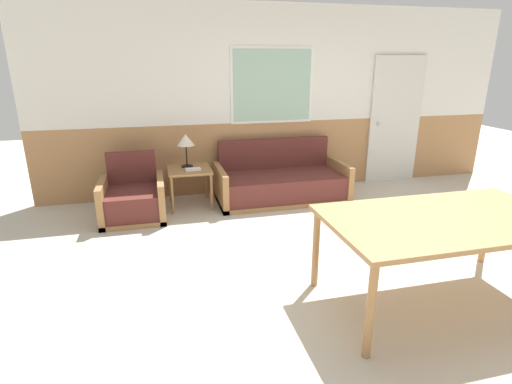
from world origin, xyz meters
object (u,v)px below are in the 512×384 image
Objects in this scene: couch at (281,183)px; armchair at (133,200)px; side_table at (190,174)px; table_lamp at (186,141)px; dining_table at (446,224)px.

couch reaches higher than armchair.
armchair is (-2.05, -0.23, -0.00)m from couch.
side_table is at bearing 9.55° from armchair.
dining_table is (1.81, -2.93, -0.19)m from table_lamp.
armchair is at bearing -161.40° from side_table.
table_lamp reaches higher than couch.
couch is 4.05× the size of table_lamp.
table_lamp is (0.73, 0.35, 0.65)m from armchair.
dining_table is (0.49, -2.80, 0.46)m from couch.
side_table is 0.45m from table_lamp.
dining_table is (1.79, -2.83, 0.24)m from side_table.
couch is 2.88m from dining_table.
side_table is 0.30× the size of dining_table.
couch is 2.28× the size of armchair.
table_lamp reaches higher than armchair.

